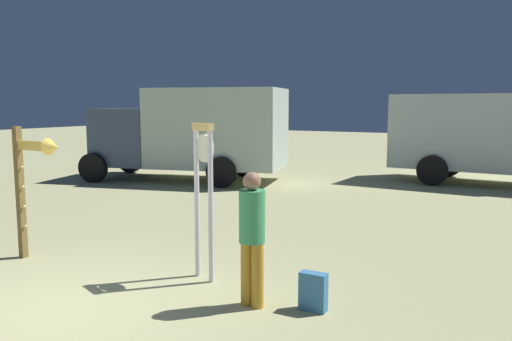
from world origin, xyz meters
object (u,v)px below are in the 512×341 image
object	(u,v)px
person_near_clock	(252,232)
backpack	(313,292)
box_truck_far	(491,134)
box_truck_near	(195,131)
standing_clock	(204,186)
arrow_sign	(33,171)

from	to	relation	value
person_near_clock	backpack	world-z (taller)	person_near_clock
box_truck_far	box_truck_near	bearing A→B (deg)	-157.19
backpack	box_truck_near	size ratio (longest dim) A/B	0.07
standing_clock	arrow_sign	distance (m)	2.81
arrow_sign	box_truck_near	world-z (taller)	box_truck_near
person_near_clock	box_truck_near	size ratio (longest dim) A/B	0.25
backpack	box_truck_far	xyz separation A→B (m)	(1.02, 11.54, 1.29)
box_truck_near	person_near_clock	bearing A→B (deg)	-51.34
arrow_sign	box_truck_near	size ratio (longest dim) A/B	0.31
person_near_clock	box_truck_far	distance (m)	11.91
standing_clock	arrow_sign	xyz separation A→B (m)	(-2.76, -0.53, 0.09)
standing_clock	person_near_clock	distance (m)	1.25
standing_clock	arrow_sign	world-z (taller)	standing_clock
arrow_sign	backpack	xyz separation A→B (m)	(4.50, 0.21, -1.17)
standing_clock	box_truck_near	world-z (taller)	box_truck_near
standing_clock	box_truck_far	world-z (taller)	box_truck_far
standing_clock	person_near_clock	size ratio (longest dim) A/B	1.33
person_near_clock	box_truck_far	xyz separation A→B (m)	(1.71, 11.77, 0.61)
backpack	box_truck_near	xyz separation A→B (m)	(-7.31, 8.04, 1.34)
person_near_clock	standing_clock	bearing A→B (deg)	152.39
person_near_clock	box_truck_far	size ratio (longest dim) A/B	0.26
standing_clock	person_near_clock	xyz separation A→B (m)	(1.05, -0.55, -0.40)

